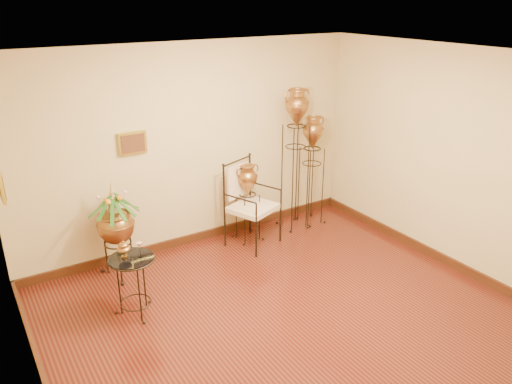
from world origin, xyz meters
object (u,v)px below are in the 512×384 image
amphora_tall (295,158)px  side_table (134,285)px  armchair (253,204)px  planter_urn (115,222)px  amphora_mid (311,170)px

amphora_tall → side_table: size_ratio=2.37×
armchair → side_table: bearing=178.6°
armchair → side_table: 2.15m
planter_urn → side_table: (-0.12, -0.91, -0.37)m
amphora_tall → amphora_mid: 0.37m
amphora_tall → armchair: amphora_tall is taller
planter_urn → side_table: bearing=-97.4°
amphora_mid → side_table: size_ratio=1.90×
amphora_tall → planter_urn: bearing=-179.7°
amphora_mid → planter_urn: 3.02m
side_table → amphora_tall: bearing=18.0°
planter_urn → armchair: bearing=-5.0°
armchair → side_table: (-2.00, -0.75, -0.24)m
armchair → amphora_tall: bearing=-9.9°
amphora_mid → side_table: bearing=-164.0°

